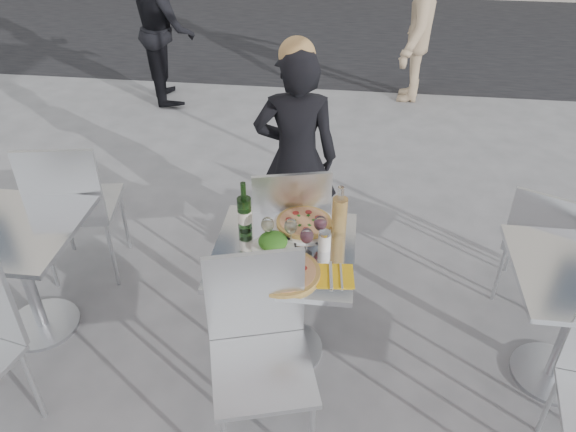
# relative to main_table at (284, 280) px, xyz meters

# --- Properties ---
(ground) EXTENTS (80.00, 80.00, 0.00)m
(ground) POSITION_rel_main_table_xyz_m (0.00, 0.00, -0.54)
(ground) COLOR slate
(street_asphalt) EXTENTS (24.00, 5.00, 0.00)m
(street_asphalt) POSITION_rel_main_table_xyz_m (0.00, 6.50, -0.54)
(street_asphalt) COLOR black
(street_asphalt) RESTS_ON ground
(main_table) EXTENTS (0.72, 0.72, 0.75)m
(main_table) POSITION_rel_main_table_xyz_m (0.00, 0.00, 0.00)
(main_table) COLOR #B7BABF
(main_table) RESTS_ON ground
(side_table_left) EXTENTS (0.72, 0.72, 0.75)m
(side_table_left) POSITION_rel_main_table_xyz_m (-1.50, 0.00, 0.00)
(side_table_left) COLOR #B7BABF
(side_table_left) RESTS_ON ground
(chair_far) EXTENTS (0.54, 0.55, 0.98)m
(chair_far) POSITION_rel_main_table_xyz_m (-0.03, 0.48, 0.04)
(chair_far) COLOR silver
(chair_far) RESTS_ON ground
(chair_near) EXTENTS (0.57, 0.58, 1.00)m
(chair_near) POSITION_rel_main_table_xyz_m (-0.05, -0.49, 0.06)
(chair_near) COLOR silver
(chair_near) RESTS_ON ground
(side_chair_lfar) EXTENTS (0.54, 0.56, 1.03)m
(side_chair_lfar) POSITION_rel_main_table_xyz_m (-1.39, 0.48, 0.07)
(side_chair_lfar) COLOR silver
(side_chair_lfar) RESTS_ON ground
(side_chair_rfar) EXTENTS (0.52, 0.53, 0.86)m
(side_chair_rfar) POSITION_rel_main_table_xyz_m (1.47, 0.59, -0.03)
(side_chair_rfar) COLOR silver
(side_chair_rfar) RESTS_ON ground
(woman_diner) EXTENTS (0.58, 0.42, 1.49)m
(woman_diner) POSITION_rel_main_table_xyz_m (-0.05, 0.95, 0.21)
(woman_diner) COLOR black
(woman_diner) RESTS_ON ground
(pedestrian_a) EXTENTS (0.85, 0.93, 1.55)m
(pedestrian_a) POSITION_rel_main_table_xyz_m (-1.75, 3.57, 0.24)
(pedestrian_a) COLOR black
(pedestrian_a) RESTS_ON ground
(pedestrian_b) EXTENTS (0.75, 1.13, 1.63)m
(pedestrian_b) POSITION_rel_main_table_xyz_m (0.87, 3.88, 0.27)
(pedestrian_b) COLOR tan
(pedestrian_b) RESTS_ON ground
(pizza_near) EXTENTS (0.36, 0.36, 0.02)m
(pizza_near) POSITION_rel_main_table_xyz_m (0.02, -0.19, 0.22)
(pizza_near) COLOR tan
(pizza_near) RESTS_ON main_table
(pizza_far) EXTENTS (0.34, 0.34, 0.03)m
(pizza_far) POSITION_rel_main_table_xyz_m (0.08, 0.21, 0.23)
(pizza_far) COLOR white
(pizza_far) RESTS_ON main_table
(salad_plate) EXTENTS (0.22, 0.22, 0.09)m
(salad_plate) POSITION_rel_main_table_xyz_m (-0.06, -0.00, 0.25)
(salad_plate) COLOR white
(salad_plate) RESTS_ON main_table
(wine_bottle) EXTENTS (0.07, 0.08, 0.29)m
(wine_bottle) POSITION_rel_main_table_xyz_m (-0.23, 0.13, 0.32)
(wine_bottle) COLOR #25521E
(wine_bottle) RESTS_ON main_table
(carafe) EXTENTS (0.08, 0.08, 0.29)m
(carafe) POSITION_rel_main_table_xyz_m (0.27, 0.16, 0.33)
(carafe) COLOR #E9BA63
(carafe) RESTS_ON main_table
(sugar_shaker) EXTENTS (0.06, 0.06, 0.11)m
(sugar_shaker) POSITION_rel_main_table_xyz_m (0.20, 0.02, 0.26)
(sugar_shaker) COLOR white
(sugar_shaker) RESTS_ON main_table
(wineglass_white_a) EXTENTS (0.07, 0.07, 0.16)m
(wineglass_white_a) POSITION_rel_main_table_xyz_m (-0.09, 0.04, 0.32)
(wineglass_white_a) COLOR white
(wineglass_white_a) RESTS_ON main_table
(wineglass_white_b) EXTENTS (0.07, 0.07, 0.16)m
(wineglass_white_b) POSITION_rel_main_table_xyz_m (0.03, 0.04, 0.32)
(wineglass_white_b) COLOR white
(wineglass_white_b) RESTS_ON main_table
(wineglass_red_a) EXTENTS (0.07, 0.07, 0.16)m
(wineglass_red_a) POSITION_rel_main_table_xyz_m (0.12, -0.03, 0.32)
(wineglass_red_a) COLOR white
(wineglass_red_a) RESTS_ON main_table
(wineglass_red_b) EXTENTS (0.07, 0.07, 0.16)m
(wineglass_red_b) POSITION_rel_main_table_xyz_m (0.17, 0.08, 0.32)
(wineglass_red_b) COLOR white
(wineglass_red_b) RESTS_ON main_table
(napkin_left) EXTENTS (0.21, 0.21, 0.01)m
(napkin_left) POSITION_rel_main_table_xyz_m (-0.23, -0.21, 0.21)
(napkin_left) COLOR yellow
(napkin_left) RESTS_ON main_table
(napkin_right) EXTENTS (0.20, 0.20, 0.01)m
(napkin_right) POSITION_rel_main_table_xyz_m (0.27, -0.18, 0.21)
(napkin_right) COLOR yellow
(napkin_right) RESTS_ON main_table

